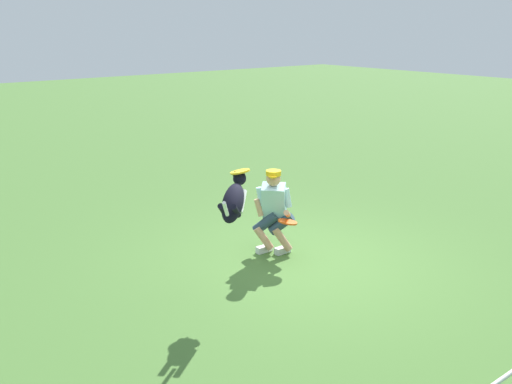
{
  "coord_description": "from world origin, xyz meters",
  "views": [
    {
      "loc": [
        5.26,
        5.48,
        3.32
      ],
      "look_at": [
        0.69,
        -0.3,
        1.15
      ],
      "focal_mm": 40.09,
      "sensor_mm": 36.0,
      "label": 1
    }
  ],
  "objects_px": {
    "dog": "(234,200)",
    "frisbee_held": "(288,222)",
    "person": "(274,209)",
    "frisbee_flying": "(240,172)"
  },
  "relations": [
    {
      "from": "person",
      "to": "dog",
      "type": "distance_m",
      "value": 1.57
    },
    {
      "from": "person",
      "to": "dog",
      "type": "relative_size",
      "value": 1.57
    },
    {
      "from": "person",
      "to": "frisbee_flying",
      "type": "bearing_deg",
      "value": -15.81
    },
    {
      "from": "person",
      "to": "frisbee_flying",
      "type": "height_order",
      "value": "frisbee_flying"
    },
    {
      "from": "person",
      "to": "frisbee_flying",
      "type": "xyz_separation_m",
      "value": [
        0.98,
        0.49,
        0.82
      ]
    },
    {
      "from": "dog",
      "to": "frisbee_flying",
      "type": "distance_m",
      "value": 0.46
    },
    {
      "from": "frisbee_held",
      "to": "person",
      "type": "bearing_deg",
      "value": -99.19
    },
    {
      "from": "frisbee_flying",
      "to": "dog",
      "type": "bearing_deg",
      "value": 41.24
    },
    {
      "from": "person",
      "to": "frisbee_flying",
      "type": "distance_m",
      "value": 1.37
    },
    {
      "from": "dog",
      "to": "frisbee_held",
      "type": "relative_size",
      "value": 2.96
    }
  ]
}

